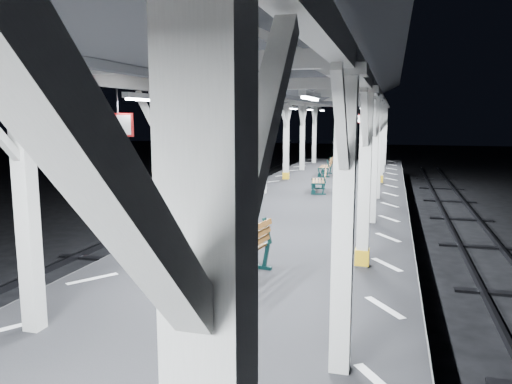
% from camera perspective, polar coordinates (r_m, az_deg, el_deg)
% --- Properties ---
extents(ground, '(120.00, 120.00, 0.00)m').
position_cam_1_polar(ground, '(8.56, -3.29, -17.66)').
color(ground, black).
rests_on(ground, ground).
extents(platform, '(6.00, 50.00, 1.00)m').
position_cam_1_polar(platform, '(8.35, -3.32, -14.58)').
color(platform, black).
rests_on(platform, ground).
extents(hazard_stripes_left, '(1.00, 48.00, 0.01)m').
position_cam_1_polar(hazard_stripes_left, '(9.20, -18.16, -9.40)').
color(hazard_stripes_left, silver).
rests_on(hazard_stripes_left, platform).
extents(hazard_stripes_right, '(1.00, 48.00, 0.01)m').
position_cam_1_polar(hazard_stripes_right, '(7.77, 14.46, -12.65)').
color(hazard_stripes_right, silver).
rests_on(hazard_stripes_right, platform).
extents(canopy, '(5.40, 49.00, 4.65)m').
position_cam_1_polar(canopy, '(7.68, -3.65, 14.42)').
color(canopy, silver).
rests_on(canopy, platform).
extents(bench_mid, '(0.97, 1.91, 0.99)m').
position_cam_1_polar(bench_mid, '(8.39, -2.01, -7.00)').
color(bench_mid, '#0C2D2D').
rests_on(bench_mid, platform).
extents(bench_far, '(0.77, 1.55, 0.81)m').
position_cam_1_polar(bench_far, '(18.52, 7.42, 1.34)').
color(bench_far, '#0C2D2D').
rests_on(bench_far, platform).
extents(bench_extra, '(0.62, 1.54, 0.83)m').
position_cam_1_polar(bench_extra, '(23.61, 8.14, 2.95)').
color(bench_extra, '#0C2D2D').
rests_on(bench_extra, platform).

